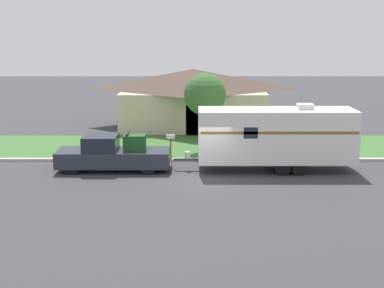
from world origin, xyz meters
TOP-DOWN VIEW (x-y plane):
  - ground_plane at (0.00, 0.00)m, footprint 120.00×120.00m
  - curb_strip at (0.00, 3.75)m, footprint 80.00×0.30m
  - lawn_strip at (0.00, 7.40)m, footprint 80.00×7.00m
  - house_across_street at (-0.61, 15.20)m, footprint 11.37×8.53m
  - pickup_truck at (-4.83, 1.71)m, footprint 5.93×1.98m
  - travel_trailer at (3.68, 1.71)m, footprint 9.31×2.37m
  - mailbox at (-1.92, 4.87)m, footprint 0.48×0.20m
  - tree_in_yard at (0.08, 6.12)m, footprint 2.50×2.50m

SIDE VIEW (x-z plane):
  - ground_plane at x=0.00m, z-range 0.00..0.00m
  - lawn_strip at x=0.00m, z-range 0.00..0.03m
  - curb_strip at x=0.00m, z-range 0.00..0.14m
  - pickup_truck at x=-4.83m, z-range -0.16..1.84m
  - mailbox at x=-1.92m, z-range 0.34..1.61m
  - travel_trailer at x=3.68m, z-range 0.11..3.61m
  - house_across_street at x=-0.61m, z-range 0.08..4.39m
  - tree_in_yard at x=0.08m, z-range 1.09..5.80m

